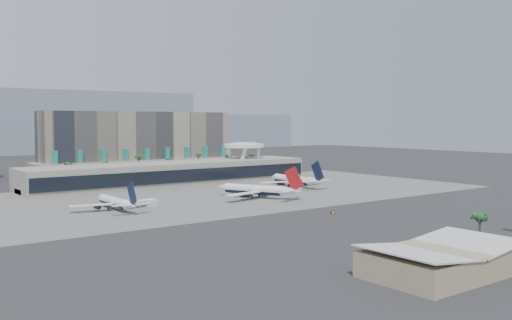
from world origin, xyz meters
TOP-DOWN VIEW (x-y plane):
  - ground at (0.00, 0.00)m, footprint 900.00×900.00m
  - apron_pad at (0.00, 55.00)m, footprint 260.00×130.00m
  - mountain_ridge at (27.88, 470.00)m, footprint 680.00×60.00m
  - hotel at (10.00, 174.41)m, footprint 140.00×30.00m
  - terminal at (0.00, 109.84)m, footprint 170.00×32.50m
  - saucer_structure at (55.00, 116.00)m, footprint 26.00×26.00m
  - palm_row at (7.00, 145.00)m, footprint 157.80×2.80m
  - hangar_left at (-45.00, -102.00)m, footprint 36.65×22.60m
  - airliner_left at (-66.46, 34.96)m, footprint 36.44×37.47m
  - airliner_centre at (0.59, 29.70)m, footprint 40.49×41.65m
  - airliner_right at (44.34, 53.75)m, footprint 43.00×44.27m
  - service_vehicle_a at (-50.12, 34.82)m, footprint 5.59×4.17m
  - service_vehicle_b at (-1.44, 34.47)m, footprint 4.33×3.37m
  - taxiway_sign at (-3.51, -24.14)m, footprint 2.37×0.53m
  - near_palm_a at (-8.47, -88.92)m, footprint 6.00×6.00m

SIDE VIEW (x-z plane):
  - ground at x=0.00m, z-range 0.00..0.00m
  - apron_pad at x=0.00m, z-range 0.00..0.06m
  - taxiway_sign at x=-3.51m, z-range -0.01..1.06m
  - service_vehicle_b at x=-1.44m, z-range 0.00..1.96m
  - service_vehicle_a at x=-50.12m, z-range 0.00..2.46m
  - hangar_left at x=-45.00m, z-range -0.58..6.98m
  - airliner_left at x=-66.46m, z-range -3.21..9.74m
  - airliner_right at x=44.34m, z-range -3.79..11.49m
  - airliner_centre at x=0.59m, z-range -3.84..11.65m
  - near_palm_a at x=-8.47m, z-range 1.83..11.06m
  - terminal at x=0.00m, z-range -0.73..13.77m
  - palm_row at x=7.00m, z-range 3.95..17.05m
  - hotel at x=10.00m, z-range -4.19..37.81m
  - saucer_structure at x=55.00m, z-range 7.51..29.40m
  - mountain_ridge at x=27.88m, z-range -5.11..64.89m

